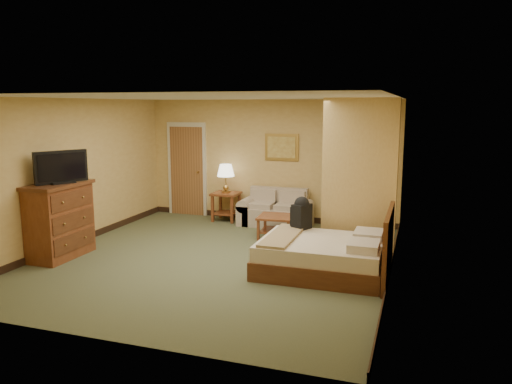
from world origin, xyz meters
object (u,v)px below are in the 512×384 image
at_px(coffee_table, 276,222).
at_px(dresser, 60,220).
at_px(bed, 326,255).
at_px(loveseat, 276,213).

bearing_deg(coffee_table, dresser, -142.89).
relative_size(dresser, bed, 0.65).
bearing_deg(loveseat, dresser, -130.20).
xyz_separation_m(coffee_table, bed, (1.27, -1.71, -0.03)).
height_order(dresser, bed, dresser).
bearing_deg(coffee_table, bed, -53.47).
xyz_separation_m(coffee_table, dresser, (-3.03, -2.29, 0.32)).
distance_m(coffee_table, bed, 2.13).
relative_size(coffee_table, bed, 0.37).
bearing_deg(coffee_table, loveseat, 106.64).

